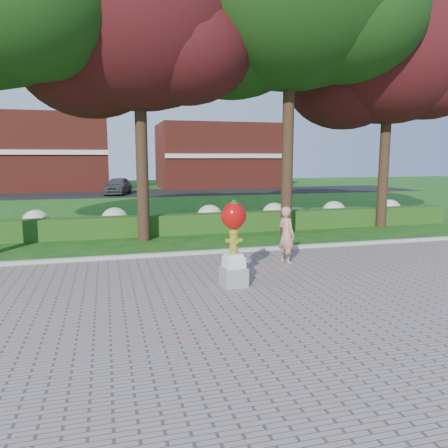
# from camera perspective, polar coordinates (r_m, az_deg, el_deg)

# --- Properties ---
(ground) EXTENTS (100.00, 100.00, 0.00)m
(ground) POSITION_cam_1_polar(r_m,az_deg,el_deg) (11.23, 2.61, -7.24)
(ground) COLOR #144D13
(ground) RESTS_ON ground
(walkway) EXTENTS (40.00, 14.00, 0.04)m
(walkway) POSITION_cam_1_polar(r_m,az_deg,el_deg) (7.73, 11.99, -14.85)
(walkway) COLOR gray
(walkway) RESTS_ON ground
(curb) EXTENTS (40.00, 0.18, 0.15)m
(curb) POSITION_cam_1_polar(r_m,az_deg,el_deg) (14.01, -1.14, -3.68)
(curb) COLOR #ADADA5
(curb) RESTS_ON ground
(lawn_hedge) EXTENTS (24.00, 0.70, 0.80)m
(lawn_hedge) POSITION_cam_1_polar(r_m,az_deg,el_deg) (17.79, -4.26, 0.02)
(lawn_hedge) COLOR #1B4413
(lawn_hedge) RESTS_ON ground
(hydrangea_row) EXTENTS (20.10, 1.10, 0.99)m
(hydrangea_row) POSITION_cam_1_polar(r_m,az_deg,el_deg) (18.85, -3.14, 0.99)
(hydrangea_row) COLOR beige
(hydrangea_row) RESTS_ON ground
(street) EXTENTS (50.00, 8.00, 0.02)m
(street) POSITION_cam_1_polar(r_m,az_deg,el_deg) (38.54, -10.20, 4.02)
(street) COLOR black
(street) RESTS_ON ground
(building_left) EXTENTS (14.00, 8.00, 7.00)m
(building_left) POSITION_cam_1_polar(r_m,az_deg,el_deg) (44.78, -24.03, 8.52)
(building_left) COLOR maroon
(building_left) RESTS_ON ground
(building_right) EXTENTS (12.00, 8.00, 6.40)m
(building_right) POSITION_cam_1_polar(r_m,az_deg,el_deg) (45.70, -0.83, 8.87)
(building_right) COLOR maroon
(building_right) RESTS_ON ground
(tree_mid_left) EXTENTS (8.25, 7.04, 10.69)m
(tree_mid_left) POSITION_cam_1_polar(r_m,az_deg,el_deg) (16.93, -11.51, 22.97)
(tree_mid_left) COLOR black
(tree_mid_left) RESTS_ON ground
(tree_mid_right) EXTENTS (9.75, 8.32, 12.64)m
(tree_mid_right) POSITION_cam_1_polar(r_m,az_deg,el_deg) (18.09, 8.19, 26.49)
(tree_mid_right) COLOR black
(tree_mid_right) RESTS_ON ground
(tree_far_right) EXTENTS (7.88, 6.72, 10.21)m
(tree_far_right) POSITION_cam_1_polar(r_m,az_deg,el_deg) (20.89, 20.43, 18.91)
(tree_far_right) COLOR black
(tree_far_right) RESTS_ON ground
(hydrant_sculpture) EXTENTS (0.60, 0.60, 2.07)m
(hydrant_sculpture) POSITION_cam_1_polar(r_m,az_deg,el_deg) (10.29, 1.29, -2.20)
(hydrant_sculpture) COLOR gray
(hydrant_sculpture) RESTS_ON walkway
(woman) EXTENTS (0.57, 0.70, 1.65)m
(woman) POSITION_cam_1_polar(r_m,az_deg,el_deg) (12.74, 8.14, -1.41)
(woman) COLOR tan
(woman) RESTS_ON walkway
(parked_car) EXTENTS (2.69, 4.51, 1.44)m
(parked_car) POSITION_cam_1_polar(r_m,az_deg,el_deg) (37.47, -13.67, 4.89)
(parked_car) COLOR #42464A
(parked_car) RESTS_ON street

